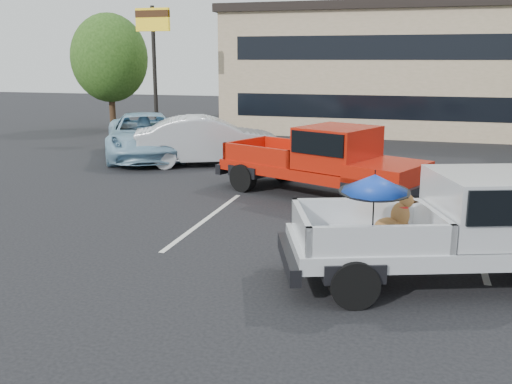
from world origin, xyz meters
TOP-DOWN VIEW (x-y plane):
  - ground at (0.00, 0.00)m, footprint 90.00×90.00m
  - stripe_left at (-3.00, 2.00)m, footprint 0.12×5.00m
  - stripe_right at (3.00, 2.00)m, footprint 0.12×5.00m
  - motel_building at (2.00, 20.99)m, footprint 20.40×8.40m
  - motel_sign at (-10.00, 14.00)m, footprint 1.60×0.22m
  - tree_left at (-14.00, 17.00)m, footprint 3.96×3.96m
  - tree_back at (6.00, 24.00)m, footprint 4.68×4.68m
  - silver_pickup at (2.66, -0.43)m, footprint 6.02×3.72m
  - red_pickup at (-0.50, 4.95)m, footprint 6.27×4.28m
  - silver_sedan at (-5.46, 8.79)m, footprint 5.50×3.83m
  - blue_suv at (-8.33, 9.46)m, footprint 5.30×6.63m

SIDE VIEW (x-z plane):
  - ground at x=0.00m, z-range 0.00..0.00m
  - stripe_left at x=-3.00m, z-range 0.00..0.01m
  - stripe_right at x=3.00m, z-range 0.00..0.01m
  - blue_suv at x=-8.33m, z-range 0.00..1.68m
  - silver_sedan at x=-5.46m, z-range 0.00..1.72m
  - silver_pickup at x=2.66m, z-range 0.02..2.08m
  - red_pickup at x=-0.50m, z-range 0.09..2.05m
  - motel_building at x=2.00m, z-range 0.06..6.36m
  - tree_left at x=-14.00m, z-range 0.72..6.74m
  - tree_back at x=6.00m, z-range 0.86..7.97m
  - motel_sign at x=-10.00m, z-range 1.65..7.65m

